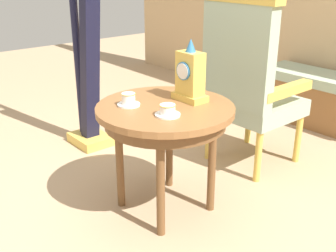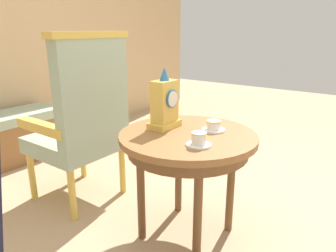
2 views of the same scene
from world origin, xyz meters
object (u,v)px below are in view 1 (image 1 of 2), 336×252
(window_bench, at_px, (323,100))
(side_table, at_px, (165,119))
(teacup_left, at_px, (129,100))
(harp, at_px, (86,47))
(armchair, at_px, (248,82))
(mantel_clock, at_px, (190,76))
(teacup_right, at_px, (167,111))

(window_bench, bearing_deg, side_table, -85.61)
(teacup_left, bearing_deg, harp, 163.20)
(teacup_left, relative_size, window_bench, 0.11)
(teacup_left, height_order, armchair, armchair)
(mantel_clock, xyz_separation_m, window_bench, (-0.16, 1.70, -0.53))
(side_table, distance_m, armchair, 0.77)
(window_bench, bearing_deg, mantel_clock, -84.77)
(harp, bearing_deg, side_table, -7.16)
(armchair, bearing_deg, window_bench, 93.33)
(side_table, xyz_separation_m, teacup_left, (-0.13, -0.14, 0.10))
(teacup_right, bearing_deg, harp, 169.25)
(mantel_clock, distance_m, armchair, 0.63)
(teacup_left, relative_size, mantel_clock, 0.36)
(side_table, distance_m, teacup_right, 0.18)
(side_table, bearing_deg, mantel_clock, 85.59)
(mantel_clock, height_order, window_bench, mantel_clock)
(side_table, height_order, harp, harp)
(teacup_left, relative_size, armchair, 0.11)
(armchair, xyz_separation_m, harp, (-0.96, -0.63, 0.16))
(teacup_right, xyz_separation_m, harp, (-1.16, 0.22, 0.11))
(teacup_left, height_order, mantel_clock, mantel_clock)
(armchair, relative_size, window_bench, 1.02)
(teacup_left, bearing_deg, side_table, 48.42)
(harp, bearing_deg, armchair, 33.44)
(harp, bearing_deg, teacup_right, -10.75)
(teacup_left, distance_m, mantel_clock, 0.35)
(side_table, bearing_deg, window_bench, 94.39)
(mantel_clock, height_order, armchair, armchair)
(mantel_clock, distance_m, harp, 1.05)
(teacup_right, relative_size, window_bench, 0.11)
(harp, bearing_deg, teacup_left, -16.80)
(harp, xyz_separation_m, window_bench, (0.89, 1.73, -0.53))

